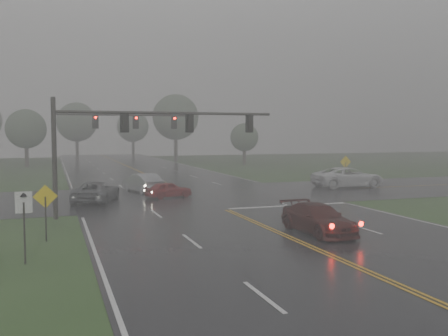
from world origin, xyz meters
name	(u,v)px	position (x,y,z in m)	size (l,w,h in m)	color
ground	(355,267)	(0.00, 0.00, 0.00)	(180.00, 180.00, 0.00)	#29441D
main_road	(200,199)	(0.00, 20.00, 0.00)	(18.00, 160.00, 0.02)	black
cross_street	(193,195)	(0.00, 22.00, 0.00)	(120.00, 14.00, 0.02)	black
stop_bar	(289,206)	(4.50, 14.40, 0.00)	(8.50, 0.50, 0.01)	silver
sedan_maroon	(318,234)	(1.72, 5.72, 0.00)	(1.97, 4.85, 1.41)	#390C0A
sedan_red	(169,198)	(-2.13, 21.18, 0.00)	(1.42, 3.52, 1.20)	maroon
sedan_silver	(143,192)	(-3.37, 25.43, 0.00)	(1.62, 4.66, 1.53)	#9EA0A6
car_grey	(96,202)	(-7.46, 20.43, 0.00)	(2.41, 5.23, 1.45)	#4C4F53
pickup_white	(348,187)	(14.63, 23.06, 0.00)	(2.97, 6.45, 1.79)	silver
signal_gantry_near	(128,133)	(-6.07, 14.20, 4.84)	(13.25, 0.30, 6.85)	black
signal_gantry_far	(97,130)	(-6.52, 30.65, 5.15)	(12.13, 0.37, 7.37)	black
sign_diamond_west	(45,203)	(-10.64, 8.20, 1.72)	(1.06, 0.11, 2.55)	black
sign_arrow_white	(24,214)	(-11.33, 4.32, 1.89)	(0.60, 0.11, 2.70)	black
sign_diamond_east	(345,165)	(15.22, 24.43, 1.87)	(1.15, 0.11, 2.77)	black
tree_nw_a	(26,129)	(-13.80, 61.16, 5.44)	(5.63, 5.63, 8.27)	#332721
tree_ne_a	(176,117)	(9.77, 68.46, 7.57)	(7.84, 7.84, 11.51)	#332721
tree_n_mid	(77,122)	(-6.12, 77.66, 6.79)	(7.03, 7.03, 10.33)	#332721
tree_e_near	(244,137)	(17.73, 56.47, 4.19)	(4.35, 4.35, 6.38)	#332721
tree_n_far	(133,126)	(5.36, 87.60, 6.22)	(6.45, 6.45, 9.47)	#332721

